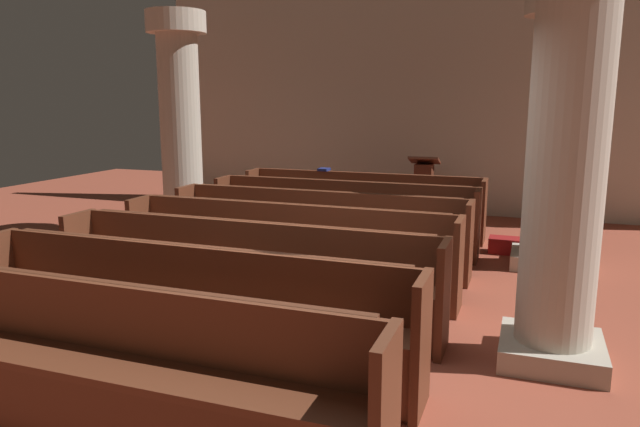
# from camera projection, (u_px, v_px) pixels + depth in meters

# --- Properties ---
(ground_plane) EXTENTS (19.20, 19.20, 0.00)m
(ground_plane) POSITION_uv_depth(u_px,v_px,m) (302.00, 338.00, 4.93)
(ground_plane) COLOR #9E4733
(back_wall) EXTENTS (10.00, 0.16, 4.50)m
(back_wall) POSITION_uv_depth(u_px,v_px,m) (431.00, 83.00, 10.11)
(back_wall) COLOR beige
(back_wall) RESTS_ON ground
(pew_row_0) EXTENTS (3.57, 0.47, 0.90)m
(pew_row_0) POSITION_uv_depth(u_px,v_px,m) (361.00, 201.00, 8.66)
(pew_row_0) COLOR brown
(pew_row_0) RESTS_ON ground
(pew_row_1) EXTENTS (3.57, 0.46, 0.90)m
(pew_row_1) POSITION_uv_depth(u_px,v_px,m) (342.00, 213.00, 7.78)
(pew_row_1) COLOR brown
(pew_row_1) RESTS_ON ground
(pew_row_2) EXTENTS (3.57, 0.46, 0.90)m
(pew_row_2) POSITION_uv_depth(u_px,v_px,m) (317.00, 227.00, 6.91)
(pew_row_2) COLOR brown
(pew_row_2) RESTS_ON ground
(pew_row_3) EXTENTS (3.57, 0.47, 0.90)m
(pew_row_3) POSITION_uv_depth(u_px,v_px,m) (285.00, 246.00, 6.03)
(pew_row_3) COLOR brown
(pew_row_3) RESTS_ON ground
(pew_row_4) EXTENTS (3.57, 0.46, 0.90)m
(pew_row_4) POSITION_uv_depth(u_px,v_px,m) (242.00, 271.00, 5.15)
(pew_row_4) COLOR brown
(pew_row_4) RESTS_ON ground
(pew_row_5) EXTENTS (3.57, 0.46, 0.90)m
(pew_row_5) POSITION_uv_depth(u_px,v_px,m) (182.00, 306.00, 4.27)
(pew_row_5) COLOR brown
(pew_row_5) RESTS_ON ground
(pew_row_6) EXTENTS (3.57, 0.47, 0.90)m
(pew_row_6) POSITION_uv_depth(u_px,v_px,m) (91.00, 359.00, 3.39)
(pew_row_6) COLOR brown
(pew_row_6) RESTS_ON ground
(pillar_aisle_side) EXTENTS (0.85, 0.85, 3.20)m
(pillar_aisle_side) POSITION_uv_depth(u_px,v_px,m) (555.00, 126.00, 6.74)
(pillar_aisle_side) COLOR #B6AD9A
(pillar_aisle_side) RESTS_ON ground
(pillar_far_side) EXTENTS (0.85, 0.85, 3.20)m
(pillar_far_side) POSITION_uv_depth(u_px,v_px,m) (180.00, 121.00, 8.52)
(pillar_far_side) COLOR #B6AD9A
(pillar_far_side) RESTS_ON ground
(pillar_aisle_rear) EXTENTS (0.81, 0.81, 3.20)m
(pillar_aisle_rear) POSITION_uv_depth(u_px,v_px,m) (568.00, 143.00, 4.16)
(pillar_aisle_rear) COLOR #B6AD9A
(pillar_aisle_rear) RESTS_ON ground
(lectern) EXTENTS (0.48, 0.45, 1.08)m
(lectern) POSITION_uv_depth(u_px,v_px,m) (423.00, 194.00, 9.53)
(lectern) COLOR #492215
(lectern) RESTS_ON ground
(hymn_book) EXTENTS (0.15, 0.20, 0.04)m
(hymn_book) POSITION_uv_depth(u_px,v_px,m) (324.00, 169.00, 8.98)
(hymn_book) COLOR navy
(hymn_book) RESTS_ON pew_row_0
(kneeler_box_red) EXTENTS (0.40, 0.28, 0.20)m
(kneeler_box_red) POSITION_uv_depth(u_px,v_px,m) (504.00, 245.00, 7.64)
(kneeler_box_red) COLOR maroon
(kneeler_box_red) RESTS_ON ground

